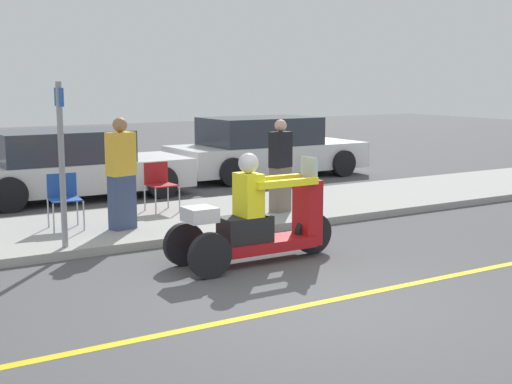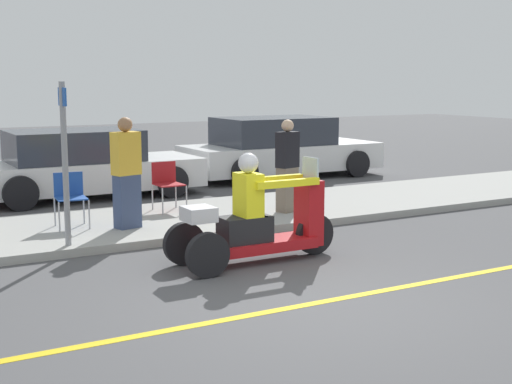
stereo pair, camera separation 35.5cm
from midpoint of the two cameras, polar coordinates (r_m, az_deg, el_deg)
name	(u,v)px [view 1 (the left image)]	position (r m, az deg, el deg)	size (l,w,h in m)	color
ground_plane	(319,303)	(7.67, 3.77, -8.86)	(60.00, 60.00, 0.00)	#4C4C4F
lane_stripe	(343,298)	(7.85, 5.67, -8.44)	(24.00, 0.12, 0.01)	gold
sidewalk_strip	(147,223)	(11.59, -9.55, -2.50)	(28.00, 2.80, 0.12)	#9E9E99
motorcycle_trike	(257,224)	(9.17, -1.03, -2.57)	(2.32, 0.79, 1.43)	black
spectator_near_curb	(280,167)	(12.01, 1.12, 1.97)	(0.42, 0.32, 1.56)	#726656
spectator_far_back	(121,176)	(10.82, -11.64, 1.28)	(0.44, 0.33, 1.67)	#38476B
folding_chair_set_back	(64,195)	(11.15, -16.02, -0.22)	(0.50, 0.50, 0.82)	#A5A8AD
folding_chair_curbside	(159,181)	(12.28, -8.58, 0.86)	(0.47, 0.47, 0.82)	#A5A8AD
parked_car_lot_far	(265,148)	(17.22, 0.16, 3.50)	(4.78, 2.11, 1.44)	silver
parked_car_lot_right	(70,166)	(14.58, -15.30, 2.01)	(4.53, 2.01, 1.35)	silver
street_sign	(62,158)	(9.78, -16.30, 2.61)	(0.08, 0.36, 2.20)	gray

